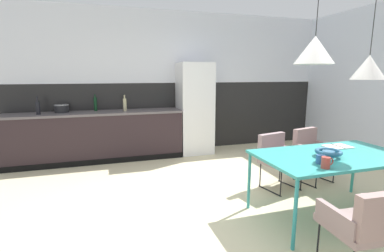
{
  "coord_description": "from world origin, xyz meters",
  "views": [
    {
      "loc": [
        -1.44,
        -2.81,
        1.59
      ],
      "look_at": [
        -0.35,
        0.73,
        0.9
      ],
      "focal_mm": 26.07,
      "sensor_mm": 36.0,
      "label": 1
    }
  ],
  "objects": [
    {
      "name": "armchair_corner_seat",
      "position": [
        1.47,
        0.54,
        0.5
      ],
      "size": [
        0.57,
        0.56,
        0.78
      ],
      "rotation": [
        0.0,
        0.0,
        3.37
      ],
      "color": "gray",
      "rests_on": "ground"
    },
    {
      "name": "bottle_oil_tall",
      "position": [
        -2.56,
        2.47,
        1.03
      ],
      "size": [
        0.07,
        0.07,
        0.31
      ],
      "color": "black",
      "rests_on": "kitchen_counter"
    },
    {
      "name": "ground_plane",
      "position": [
        0.0,
        0.0,
        0.0
      ],
      "size": [
        8.71,
        8.71,
        0.0
      ],
      "primitive_type": "plane",
      "color": "beige"
    },
    {
      "name": "dining_table",
      "position": [
        0.92,
        -0.44,
        0.68
      ],
      "size": [
        1.66,
        0.93,
        0.72
      ],
      "color": "teal",
      "rests_on": "ground"
    },
    {
      "name": "armchair_far_side",
      "position": [
        0.82,
        0.45,
        0.48
      ],
      "size": [
        0.57,
        0.56,
        0.76
      ],
      "rotation": [
        0.0,
        0.0,
        3.37
      ],
      "color": "gray",
      "rests_on": "ground"
    },
    {
      "name": "pendant_lamp_over_table_far",
      "position": [
        1.25,
        -0.47,
        1.66
      ],
      "size": [
        0.34,
        0.34,
        1.25
      ],
      "color": "black"
    },
    {
      "name": "bottle_spice_small",
      "position": [
        -1.64,
        2.69,
        1.05
      ],
      "size": [
        0.06,
        0.06,
        0.31
      ],
      "color": "#0F3319",
      "rests_on": "kitchen_counter"
    },
    {
      "name": "mug_white_ceramic",
      "position": [
        0.55,
        -0.66,
        0.77
      ],
      "size": [
        0.12,
        0.08,
        0.09
      ],
      "color": "#335B93",
      "rests_on": "dining_table"
    },
    {
      "name": "back_wall_panel_upper",
      "position": [
        0.0,
        2.9,
        2.13
      ],
      "size": [
        6.7,
        0.12,
        1.42
      ],
      "primitive_type": "cube",
      "color": "silver",
      "rests_on": "back_wall_splashback_dark"
    },
    {
      "name": "kitchen_counter",
      "position": [
        -1.64,
        2.54,
        0.46
      ],
      "size": [
        3.15,
        0.63,
        0.91
      ],
      "color": "#2A1F22",
      "rests_on": "ground"
    },
    {
      "name": "open_book",
      "position": [
        1.22,
        -0.2,
        0.73
      ],
      "size": [
        0.31,
        0.22,
        0.02
      ],
      "color": "white",
      "rests_on": "dining_table"
    },
    {
      "name": "mug_dark_espresso",
      "position": [
        0.5,
        -0.78,
        0.78
      ],
      "size": [
        0.13,
        0.08,
        0.11
      ],
      "color": "#B23D33",
      "rests_on": "dining_table"
    },
    {
      "name": "armchair_near_window",
      "position": [
        0.41,
        -1.34,
        0.49
      ],
      "size": [
        0.52,
        0.5,
        0.77
      ],
      "rotation": [
        0.0,
        0.0,
        -0.07
      ],
      "color": "gray",
      "rests_on": "ground"
    },
    {
      "name": "cooking_pot",
      "position": [
        -2.22,
        2.65,
        0.99
      ],
      "size": [
        0.25,
        0.25,
        0.16
      ],
      "color": "black",
      "rests_on": "kitchen_counter"
    },
    {
      "name": "pendant_lamp_over_table_near",
      "position": [
        0.59,
        -0.41,
        1.83
      ],
      "size": [
        0.4,
        0.4,
        1.1
      ],
      "color": "black"
    },
    {
      "name": "refrigerator_column",
      "position": [
        0.27,
        2.54,
        0.91
      ],
      "size": [
        0.66,
        0.6,
        1.82
      ],
      "primitive_type": "cube",
      "color": "silver",
      "rests_on": "ground"
    },
    {
      "name": "fruit_bowl",
      "position": [
        0.8,
        -0.49,
        0.77
      ],
      "size": [
        0.27,
        0.27,
        0.08
      ],
      "color": "#33607F",
      "rests_on": "dining_table"
    },
    {
      "name": "bottle_wine_green",
      "position": [
        -1.12,
        2.51,
        1.04
      ],
      "size": [
        0.06,
        0.06,
        0.3
      ],
      "color": "tan",
      "rests_on": "kitchen_counter"
    },
    {
      "name": "back_wall_splashback_dark",
      "position": [
        0.0,
        2.9,
        0.71
      ],
      "size": [
        6.7,
        0.12,
        1.42
      ],
      "primitive_type": "cube",
      "color": "black",
      "rests_on": "ground"
    }
  ]
}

